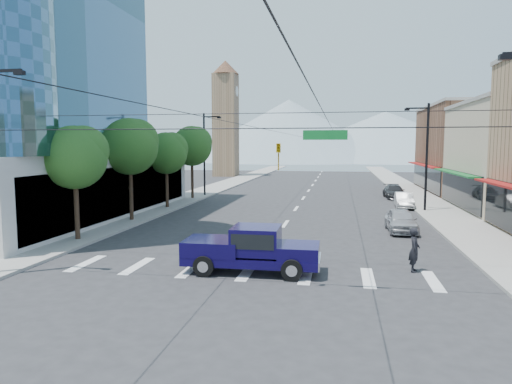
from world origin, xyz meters
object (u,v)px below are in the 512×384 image
at_px(parked_car_near, 401,220).
at_px(parked_car_far, 394,192).
at_px(pickup_truck, 251,248).
at_px(pedestrian, 414,250).
at_px(parked_car_mid, 404,200).

distance_m(parked_car_near, parked_car_far, 19.33).
bearing_deg(pickup_truck, parked_car_near, 53.88).
relative_size(pedestrian, parked_car_mid, 0.47).
distance_m(pedestrian, parked_car_near, 9.56).
bearing_deg(pedestrian, parked_car_mid, 4.12).
relative_size(pickup_truck, parked_car_far, 1.28).
bearing_deg(parked_car_mid, parked_car_far, 92.11).
distance_m(pickup_truck, parked_car_near, 13.38).
bearing_deg(pickup_truck, parked_car_mid, 66.54).
height_order(parked_car_mid, parked_car_far, parked_car_far).
height_order(pedestrian, parked_car_far, pedestrian).
xyz_separation_m(pedestrian, parked_car_mid, (2.35, 21.31, -0.30)).
xyz_separation_m(parked_car_mid, parked_car_far, (0.00, 7.48, 0.00)).
relative_size(parked_car_near, parked_car_mid, 1.05).
bearing_deg(parked_car_near, pedestrian, -94.87).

